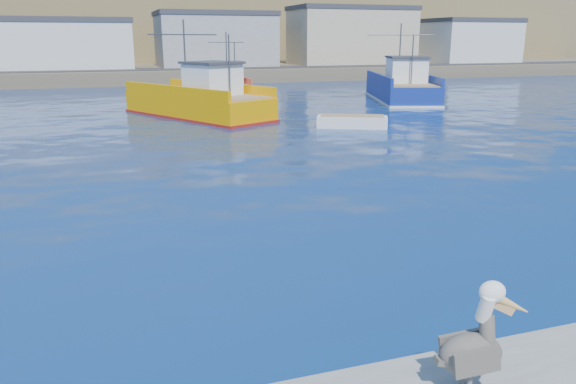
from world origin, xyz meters
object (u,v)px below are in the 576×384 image
object	(u,v)px
trawler_yellow_b	(200,101)
pelican	(475,345)
skiff_mid	(352,123)
trawler_blue	(402,88)
boat_orange	(230,84)
skiff_far	(400,96)

from	to	relation	value
trawler_yellow_b	pelican	bearing A→B (deg)	-93.49
trawler_yellow_b	pelican	world-z (taller)	trawler_yellow_b
pelican	skiff_mid	bearing A→B (deg)	68.53
skiff_mid	trawler_blue	bearing A→B (deg)	50.06
boat_orange	skiff_far	bearing A→B (deg)	-37.60
skiff_far	pelican	world-z (taller)	pelican
trawler_blue	pelican	world-z (taller)	trawler_blue
trawler_blue	pelican	size ratio (longest dim) A/B	7.88
boat_orange	trawler_blue	bearing A→B (deg)	-40.06
boat_orange	skiff_mid	world-z (taller)	boat_orange
skiff_mid	trawler_yellow_b	bearing A→B (deg)	136.13
boat_orange	skiff_mid	size ratio (longest dim) A/B	1.58
pelican	trawler_blue	bearing A→B (deg)	61.57
boat_orange	pelican	xyz separation A→B (m)	(-7.84, -49.18, 0.24)
boat_orange	skiff_far	world-z (taller)	boat_orange
boat_orange	pelican	size ratio (longest dim) A/B	4.25
boat_orange	skiff_far	distance (m)	16.67
trawler_yellow_b	pelican	size ratio (longest dim) A/B	7.66
trawler_yellow_b	skiff_far	xyz separation A→B (m)	(19.00, 5.76, -0.78)
boat_orange	skiff_far	size ratio (longest dim) A/B	1.53
trawler_yellow_b	trawler_blue	xyz separation A→B (m)	(18.72, 5.07, 0.01)
trawler_blue	boat_orange	world-z (taller)	trawler_blue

